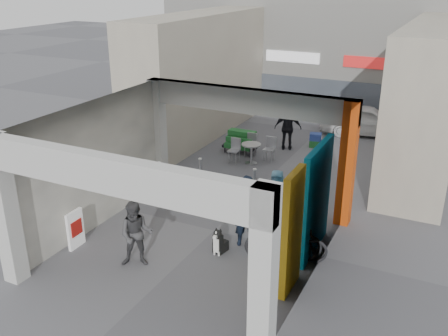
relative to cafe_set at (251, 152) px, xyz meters
The scene contains 21 objects.
ground 5.54m from the cafe_set, 77.21° to the right, with size 90.00×90.00×0.00m, color #5B5A60.
arcade_canopy 6.76m from the cafe_set, 74.16° to the right, with size 6.40×6.45×6.40m.
far_building 9.43m from the cafe_set, 81.89° to the left, with size 18.00×4.08×8.00m.
plaza_bldg_left 4.46m from the cafe_set, 147.31° to the left, with size 2.00×9.00×5.00m, color #AEA690.
plaza_bldg_right 6.48m from the cafe_set, 20.16° to the left, with size 2.00×9.00×5.00m, color #AEA690.
bollard_left 3.03m from the cafe_set, 99.65° to the right, with size 0.09×0.09×0.98m, color #989BA0.
bollard_center 3.09m from the cafe_set, 64.92° to the right, with size 0.09×0.09×0.87m, color #989BA0.
bollard_right 4.13m from the cafe_set, 47.68° to the right, with size 0.09×0.09×0.96m, color #989BA0.
advert_board_near 7.84m from the cafe_set, 101.18° to the right, with size 0.11×0.55×1.00m.
advert_board_far 4.35m from the cafe_set, 110.46° to the right, with size 0.12×0.55×1.00m.
cafe_set is the anchor object (origin of this frame).
produce_stand 0.92m from the cafe_set, 140.37° to the left, with size 1.28×0.69×0.84m.
crate_stack 3.04m from the cafe_set, 56.00° to the left, with size 0.51×0.44×0.56m.
border_collie 6.63m from the cafe_set, 73.67° to the right, with size 0.26×0.52×0.72m.
man_with_dog 6.17m from the cafe_set, 68.11° to the right, with size 0.70×0.46×1.92m, color black.
man_back_turned 7.71m from the cafe_set, 87.29° to the right, with size 0.80×0.62×1.64m, color #3F3F42.
man_elderly 4.85m from the cafe_set, 58.56° to the right, with size 0.74×0.48×1.52m, color #5687A8.
man_crates 2.00m from the cafe_set, 65.68° to the left, with size 1.04×0.43×1.77m, color black.
bicycle_front 6.91m from the cafe_set, 59.33° to the right, with size 0.65×1.87×0.98m, color black.
bicycle_rear 6.89m from the cafe_set, 60.34° to the right, with size 0.53×1.86×1.12m, color black.
white_van 5.95m from the cafe_set, 58.14° to the left, with size 1.52×3.77×1.28m, color white.
Camera 1 is at (5.51, -10.60, 6.58)m, focal length 40.00 mm.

